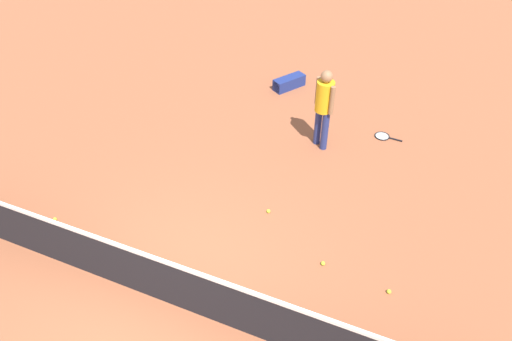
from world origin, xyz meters
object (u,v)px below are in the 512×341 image
object	(u,v)px
tennis_ball_by_net	(389,292)
equipment_bag	(288,83)
player_near_side	(324,103)
tennis_racket_near_player	(383,136)
tennis_ball_near_player	(323,263)
tennis_ball_midcourt	(55,219)
tennis_ball_baseline	(268,211)

from	to	relation	value
tennis_ball_by_net	equipment_bag	world-z (taller)	equipment_bag
player_near_side	tennis_racket_near_player	bearing A→B (deg)	-144.83
tennis_ball_near_player	tennis_ball_midcourt	xyz separation A→B (m)	(4.50, 0.87, 0.00)
player_near_side	tennis_ball_midcourt	size ratio (longest dim) A/B	25.76
equipment_bag	tennis_racket_near_player	bearing A→B (deg)	156.38
tennis_racket_near_player	tennis_ball_near_player	distance (m)	3.77
tennis_ball_near_player	tennis_ball_midcourt	size ratio (longest dim) A/B	1.00
tennis_ball_midcourt	equipment_bag	xyz separation A→B (m)	(-2.13, -5.75, 0.11)
tennis_ball_midcourt	tennis_ball_baseline	xyz separation A→B (m)	(-3.29, -1.61, 0.00)
tennis_racket_near_player	tennis_ball_near_player	xyz separation A→B (m)	(0.18, 3.77, 0.02)
tennis_ball_by_net	tennis_ball_midcourt	xyz separation A→B (m)	(5.54, 0.75, 0.00)
player_near_side	equipment_bag	size ratio (longest dim) A/B	2.06
tennis_ball_by_net	tennis_ball_baseline	bearing A→B (deg)	-20.95
tennis_ball_midcourt	tennis_ball_baseline	size ratio (longest dim) A/B	1.00
tennis_ball_midcourt	tennis_ball_baseline	distance (m)	3.66
tennis_ball_by_net	tennis_racket_near_player	bearing A→B (deg)	-77.42
player_near_side	equipment_bag	bearing A→B (deg)	-53.99
tennis_ball_near_player	player_near_side	bearing A→B (deg)	-71.87
tennis_ball_midcourt	equipment_bag	size ratio (longest dim) A/B	0.08
tennis_ball_midcourt	player_near_side	bearing A→B (deg)	-132.64
player_near_side	equipment_bag	world-z (taller)	player_near_side
tennis_racket_near_player	tennis_ball_near_player	world-z (taller)	tennis_ball_near_player
tennis_racket_near_player	equipment_bag	world-z (taller)	equipment_bag
tennis_racket_near_player	tennis_ball_by_net	world-z (taller)	tennis_ball_by_net
tennis_ball_near_player	tennis_ball_by_net	size ratio (longest dim) A/B	1.00
tennis_racket_near_player	equipment_bag	distance (m)	2.78
tennis_ball_near_player	tennis_ball_by_net	xyz separation A→B (m)	(-1.05, 0.13, 0.00)
tennis_racket_near_player	player_near_side	bearing A→B (deg)	35.17
player_near_side	tennis_ball_near_player	size ratio (longest dim) A/B	25.76
player_near_side	tennis_ball_by_net	xyz separation A→B (m)	(-2.02, 3.09, -0.98)
tennis_ball_baseline	equipment_bag	size ratio (longest dim) A/B	0.08
tennis_ball_by_net	equipment_bag	distance (m)	6.06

